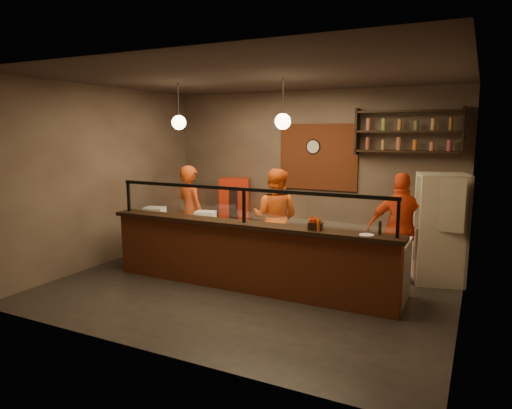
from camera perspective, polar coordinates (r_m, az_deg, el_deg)
The scene contains 29 objects.
floor at distance 7.35m, azimuth -0.36°, elevation -9.97°, with size 6.00×6.00×0.00m, color black.
ceiling at distance 6.99m, azimuth -0.39°, elevation 15.67°, with size 6.00×6.00×0.00m, color #3C322E.
wall_back at distance 9.28m, azimuth 6.62°, elevation 4.11°, with size 6.00×6.00×0.00m, color #6F6151.
wall_left at distance 8.75m, azimuth -18.22°, elevation 3.41°, with size 5.00×5.00×0.00m, color #6F6151.
wall_right at distance 6.25m, azimuth 25.00°, elevation 0.87°, with size 5.00×5.00×0.00m, color #6F6151.
wall_front at distance 4.91m, azimuth -13.65°, elevation -0.57°, with size 6.00×6.00×0.00m, color #6F6151.
brick_patch at distance 9.16m, azimuth 7.78°, elevation 5.91°, with size 1.60×0.04×1.30m, color #934020.
service_counter at distance 6.94m, azimuth -1.49°, elevation -6.79°, with size 4.60×0.25×1.00m, color #934020.
counter_ledge at distance 6.82m, azimuth -1.51°, elevation -2.50°, with size 4.70×0.37×0.06m, color black.
worktop_cabinet at distance 7.39m, azimuth 0.34°, elevation -6.40°, with size 4.60×0.75×0.85m, color gray.
worktop at distance 7.28m, azimuth 0.34°, elevation -2.98°, with size 4.60×0.75×0.05m, color white.
sneeze_guard at distance 6.76m, azimuth -1.52°, elevation 0.32°, with size 4.50×0.05×0.52m.
wall_shelving at distance 8.60m, azimuth 18.43°, elevation 8.65°, with size 1.84×0.28×0.85m.
wall_clock at distance 9.18m, azimuth 7.19°, elevation 7.17°, with size 0.30×0.30×0.04m, color black.
pendant_left at distance 7.90m, azimuth -9.62°, elevation 10.09°, with size 0.24×0.24×0.77m.
pendant_right at distance 6.96m, azimuth 3.36°, elevation 10.34°, with size 0.24×0.24×0.77m.
cook_left at distance 8.81m, azimuth -8.20°, elevation -0.88°, with size 0.65×0.42×1.77m, color #C74112.
cook_mid at distance 8.15m, azimuth 2.42°, elevation -1.65°, with size 0.85×0.67×1.76m, color #DE5714.
cook_right at distance 7.57m, azimuth 17.69°, elevation -2.88°, with size 1.04×0.43×1.77m, color red.
fridge at distance 7.82m, azimuth 22.03°, elevation -2.82°, with size 0.73×0.68×1.75m, color beige.
red_cooler at distance 9.70m, azimuth -2.66°, elevation -0.90°, with size 0.61×0.56×1.43m, color #B7220C.
pizza_dough at distance 7.39m, azimuth -1.85°, elevation -2.57°, with size 0.49×0.49×0.01m, color beige.
prep_tub_a at distance 8.45m, azimuth -12.73°, elevation -0.84°, with size 0.29×0.23×0.15m, color silver.
prep_tub_b at distance 7.79m, azimuth -6.35°, elevation -1.44°, with size 0.32×0.26×0.16m, color white.
prep_tub_c at distance 8.30m, azimuth -12.57°, elevation -0.92°, with size 0.34×0.28×0.17m, color silver.
rolling_pin at distance 7.97m, azimuth -9.45°, elevation -1.61°, with size 0.07×0.07×0.40m, color #CCD223.
condiment_caddy at distance 6.36m, azimuth 7.42°, elevation -2.67°, with size 0.19×0.15×0.11m, color black.
pepper_mill at distance 6.21m, azimuth 15.22°, elevation -2.84°, with size 0.04×0.04×0.18m, color black.
small_plate at distance 6.14m, azimuth 13.67°, elevation -3.73°, with size 0.19×0.19×0.01m, color silver.
Camera 1 is at (3.13, -6.20, 2.41)m, focal length 32.00 mm.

